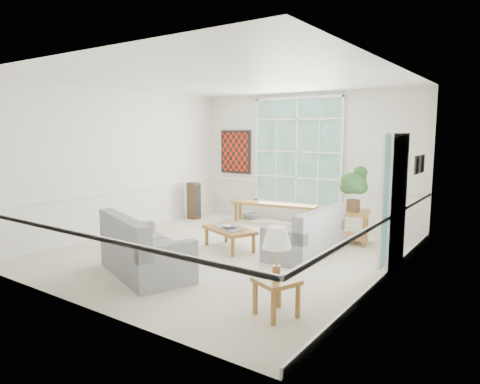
% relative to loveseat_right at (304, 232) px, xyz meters
% --- Properties ---
extents(floor, '(5.50, 6.00, 0.01)m').
position_rel_loveseat_right_xyz_m(floor, '(-1.23, -0.50, -0.42)').
color(floor, '#BEB9A2').
rests_on(floor, ground).
extents(ceiling, '(5.50, 6.00, 0.02)m').
position_rel_loveseat_right_xyz_m(ceiling, '(-1.23, -0.50, 2.58)').
color(ceiling, white).
rests_on(ceiling, ground).
extents(wall_back, '(5.50, 0.02, 3.00)m').
position_rel_loveseat_right_xyz_m(wall_back, '(-1.23, 2.50, 1.08)').
color(wall_back, silver).
rests_on(wall_back, ground).
extents(wall_front, '(5.50, 0.02, 3.00)m').
position_rel_loveseat_right_xyz_m(wall_front, '(-1.23, -3.50, 1.08)').
color(wall_front, silver).
rests_on(wall_front, ground).
extents(wall_left, '(0.02, 6.00, 3.00)m').
position_rel_loveseat_right_xyz_m(wall_left, '(-3.98, -0.50, 1.08)').
color(wall_left, silver).
rests_on(wall_left, ground).
extents(wall_right, '(0.02, 6.00, 3.00)m').
position_rel_loveseat_right_xyz_m(wall_right, '(1.52, -0.50, 1.08)').
color(wall_right, silver).
rests_on(wall_right, ground).
extents(window_back, '(2.30, 0.08, 2.40)m').
position_rel_loveseat_right_xyz_m(window_back, '(-1.43, 2.46, 1.23)').
color(window_back, white).
rests_on(window_back, wall_back).
extents(entry_door, '(0.08, 0.90, 2.10)m').
position_rel_loveseat_right_xyz_m(entry_door, '(1.48, 0.10, 0.63)').
color(entry_door, white).
rests_on(entry_door, floor).
extents(door_sidelight, '(0.08, 0.26, 1.90)m').
position_rel_loveseat_right_xyz_m(door_sidelight, '(1.48, -0.53, 0.73)').
color(door_sidelight, white).
rests_on(door_sidelight, wall_right).
extents(wall_art, '(0.90, 0.06, 1.10)m').
position_rel_loveseat_right_xyz_m(wall_art, '(-3.18, 2.45, 1.18)').
color(wall_art, maroon).
rests_on(wall_art, wall_back).
extents(wall_frame_near, '(0.04, 0.26, 0.32)m').
position_rel_loveseat_right_xyz_m(wall_frame_near, '(1.48, 1.25, 1.13)').
color(wall_frame_near, black).
rests_on(wall_frame_near, wall_right).
extents(wall_frame_far, '(0.04, 0.26, 0.32)m').
position_rel_loveseat_right_xyz_m(wall_frame_far, '(1.48, 1.65, 1.13)').
color(wall_frame_far, black).
rests_on(wall_frame_far, wall_right).
extents(loveseat_right, '(0.86, 1.57, 0.83)m').
position_rel_loveseat_right_xyz_m(loveseat_right, '(0.00, 0.00, 0.00)').
color(loveseat_right, gray).
rests_on(loveseat_right, floor).
extents(loveseat_front, '(1.87, 1.41, 0.90)m').
position_rel_loveseat_right_xyz_m(loveseat_front, '(-1.52, -2.20, 0.04)').
color(loveseat_front, gray).
rests_on(loveseat_front, floor).
extents(coffee_table, '(1.18, 0.91, 0.39)m').
position_rel_loveseat_right_xyz_m(coffee_table, '(-1.30, -0.40, -0.22)').
color(coffee_table, brown).
rests_on(coffee_table, floor).
extents(pewter_bowl, '(0.41, 0.41, 0.08)m').
position_rel_loveseat_right_xyz_m(pewter_bowl, '(-1.28, -0.42, 0.01)').
color(pewter_bowl, '#939397').
rests_on(pewter_bowl, coffee_table).
extents(window_bench, '(2.06, 0.76, 0.47)m').
position_rel_loveseat_right_xyz_m(window_bench, '(-1.74, 1.95, -0.18)').
color(window_bench, brown).
rests_on(window_bench, floor).
extents(end_table, '(0.76, 0.76, 0.63)m').
position_rel_loveseat_right_xyz_m(end_table, '(0.37, 1.29, -0.10)').
color(end_table, brown).
rests_on(end_table, floor).
extents(houseplant, '(0.70, 0.70, 0.87)m').
position_rel_loveseat_right_xyz_m(houseplant, '(0.39, 1.26, 0.64)').
color(houseplant, '#2D5728').
rests_on(houseplant, end_table).
extents(side_table, '(0.57, 0.57, 0.45)m').
position_rel_loveseat_right_xyz_m(side_table, '(0.83, -2.39, -0.19)').
color(side_table, brown).
rests_on(side_table, floor).
extents(table_lamp, '(0.47, 0.47, 0.59)m').
position_rel_loveseat_right_xyz_m(table_lamp, '(0.78, -2.32, 0.32)').
color(table_lamp, white).
rests_on(table_lamp, side_table).
extents(pet_bed, '(0.51, 0.51, 0.12)m').
position_rel_loveseat_right_xyz_m(pet_bed, '(-2.48, 2.15, -0.35)').
color(pet_bed, slate).
rests_on(pet_bed, floor).
extents(floor_speaker, '(0.28, 0.22, 0.89)m').
position_rel_loveseat_right_xyz_m(floor_speaker, '(-3.63, 1.32, 0.03)').
color(floor_speaker, '#3F2C1D').
rests_on(floor_speaker, floor).
extents(cat, '(0.39, 0.34, 0.15)m').
position_rel_loveseat_right_xyz_m(cat, '(-0.07, 0.55, 0.09)').
color(cat, black).
rests_on(cat, loveseat_right).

